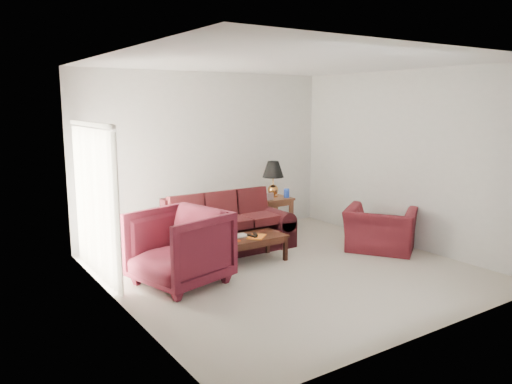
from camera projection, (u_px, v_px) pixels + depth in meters
floor at (288, 270)px, 7.41m from camera, size 5.00×5.00×0.00m
blinds at (94, 202)px, 6.96m from camera, size 0.10×2.00×2.16m
sofa at (226, 224)px, 8.26m from camera, size 2.31×1.09×0.93m
throw_pillow at (188, 207)px, 8.44m from camera, size 0.42×0.27×0.40m
end_table at (273, 214)px, 9.60m from camera, size 0.65×0.65×0.67m
table_lamp at (273, 179)px, 9.54m from camera, size 0.52×0.52×0.69m
clock at (270, 196)px, 9.28m from camera, size 0.13×0.05×0.13m
blue_canister at (287, 193)px, 9.50m from camera, size 0.14×0.14×0.17m
picture_frame at (263, 193)px, 9.56m from camera, size 0.19×0.20×0.05m
floor_lamp at (93, 212)px, 7.86m from camera, size 0.30×0.30×1.49m
armchair_left at (179, 248)px, 6.73m from camera, size 1.38×1.36×1.03m
armchair_right at (380, 229)px, 8.33m from camera, size 1.44×1.47×0.73m
coffee_table at (248, 249)px, 7.73m from camera, size 1.18×0.61×0.41m
magazine_red at (228, 241)px, 7.42m from camera, size 0.32×0.26×0.02m
magazine_white at (239, 236)px, 7.72m from camera, size 0.27×0.20×0.02m
magazine_orange at (257, 237)px, 7.66m from camera, size 0.39×0.38×0.02m
remote_a at (252, 236)px, 7.64m from camera, size 0.08×0.19×0.02m
remote_b at (255, 234)px, 7.75m from camera, size 0.10×0.17×0.02m
yellow_glass at (225, 241)px, 7.27m from camera, size 0.07×0.07×0.12m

